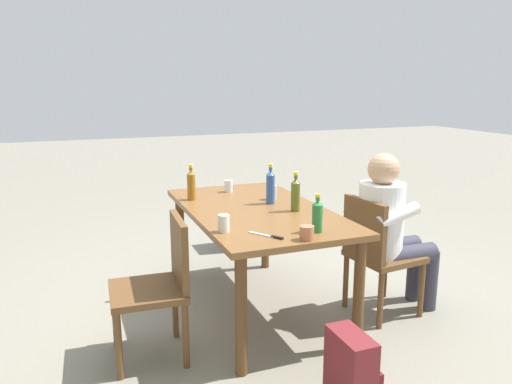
# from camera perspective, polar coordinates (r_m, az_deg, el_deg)

# --- Properties ---
(ground_plane) EXTENTS (24.00, 24.00, 0.00)m
(ground_plane) POSITION_cam_1_polar(r_m,az_deg,el_deg) (3.81, 0.00, -13.21)
(ground_plane) COLOR gray
(dining_table) EXTENTS (1.69, 0.93, 0.77)m
(dining_table) POSITION_cam_1_polar(r_m,az_deg,el_deg) (3.57, 0.00, -3.32)
(dining_table) COLOR brown
(dining_table) RESTS_ON ground_plane
(chair_near_left) EXTENTS (0.49, 0.49, 0.87)m
(chair_near_left) POSITION_cam_1_polar(r_m,az_deg,el_deg) (3.65, 13.64, -6.49)
(chair_near_left) COLOR brown
(chair_near_left) RESTS_ON ground_plane
(chair_far_left) EXTENTS (0.46, 0.46, 0.87)m
(chair_far_left) POSITION_cam_1_polar(r_m,az_deg,el_deg) (3.09, -10.90, -9.94)
(chair_far_left) COLOR brown
(chair_far_left) RESTS_ON ground_plane
(person_in_white_shirt) EXTENTS (0.47, 0.62, 1.18)m
(person_in_white_shirt) POSITION_cam_1_polar(r_m,az_deg,el_deg) (3.67, 15.10, -3.74)
(person_in_white_shirt) COLOR white
(person_in_white_shirt) RESTS_ON ground_plane
(bottle_blue) EXTENTS (0.06, 0.06, 0.30)m
(bottle_blue) POSITION_cam_1_polar(r_m,az_deg,el_deg) (3.66, 1.67, 0.63)
(bottle_blue) COLOR #2D56A3
(bottle_blue) RESTS_ON dining_table
(bottle_green) EXTENTS (0.06, 0.06, 0.23)m
(bottle_green) POSITION_cam_1_polar(r_m,az_deg,el_deg) (3.00, 7.05, -2.71)
(bottle_green) COLOR #287A38
(bottle_green) RESTS_ON dining_table
(bottle_olive) EXTENTS (0.06, 0.06, 0.28)m
(bottle_olive) POSITION_cam_1_polar(r_m,az_deg,el_deg) (3.46, 4.56, -0.27)
(bottle_olive) COLOR #566623
(bottle_olive) RESTS_ON dining_table
(bottle_amber) EXTENTS (0.06, 0.06, 0.27)m
(bottle_amber) POSITION_cam_1_polar(r_m,az_deg,el_deg) (3.81, -7.44, 0.85)
(bottle_amber) COLOR #996019
(bottle_amber) RESTS_ON dining_table
(cup_glass) EXTENTS (0.07, 0.07, 0.10)m
(cup_glass) POSITION_cam_1_polar(r_m,az_deg,el_deg) (4.07, -3.16, 0.69)
(cup_glass) COLOR silver
(cup_glass) RESTS_ON dining_table
(cup_white) EXTENTS (0.07, 0.07, 0.11)m
(cup_white) POSITION_cam_1_polar(r_m,az_deg,el_deg) (2.99, -3.72, -3.61)
(cup_white) COLOR white
(cup_white) RESTS_ON dining_table
(cup_steel) EXTENTS (0.07, 0.07, 0.11)m
(cup_steel) POSITION_cam_1_polar(r_m,az_deg,el_deg) (3.81, 1.89, -0.04)
(cup_steel) COLOR #B2B7BC
(cup_steel) RESTS_ON dining_table
(cup_terracotta) EXTENTS (0.08, 0.08, 0.08)m
(cup_terracotta) POSITION_cam_1_polar(r_m,az_deg,el_deg) (2.86, 5.85, -4.70)
(cup_terracotta) COLOR #BC6B47
(cup_terracotta) RESTS_ON dining_table
(table_knife) EXTENTS (0.21, 0.15, 0.01)m
(table_knife) POSITION_cam_1_polar(r_m,az_deg,el_deg) (2.91, 1.44, -5.05)
(table_knife) COLOR silver
(table_knife) RESTS_ON dining_table
(backpack_by_near_side) EXTENTS (0.33, 0.23, 0.47)m
(backpack_by_near_side) POSITION_cam_1_polar(r_m,az_deg,el_deg) (5.06, -2.59, -3.86)
(backpack_by_near_side) COLOR #2D4784
(backpack_by_near_side) RESTS_ON ground_plane
(backpack_by_far_side) EXTENTS (0.29, 0.21, 0.42)m
(backpack_by_far_side) POSITION_cam_1_polar(r_m,az_deg,el_deg) (2.74, 10.96, -19.77)
(backpack_by_far_side) COLOR maroon
(backpack_by_far_side) RESTS_ON ground_plane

